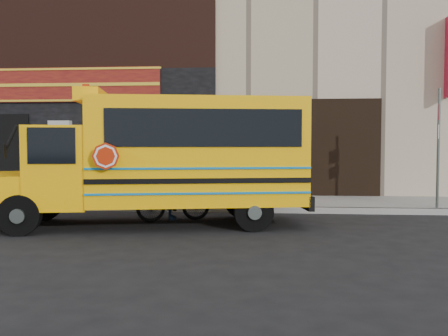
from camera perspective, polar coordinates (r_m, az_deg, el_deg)
ground at (r=10.52m, az=-4.10°, el=-6.98°), size 120.00×120.00×0.00m
curb at (r=13.05m, az=-2.28°, el=-4.69°), size 40.00×0.20×0.15m
sidewalk at (r=14.53m, az=-1.53°, el=-3.90°), size 40.00×3.00×0.15m
building at (r=21.19m, az=0.36°, el=14.72°), size 20.00×10.70×12.00m
school_bus at (r=10.94m, az=-6.61°, el=1.35°), size 7.18×3.39×2.92m
sign_pole at (r=13.68m, az=23.29°, el=2.43°), size 0.11×0.27×3.16m
bicycle at (r=11.50m, az=-5.78°, el=-3.51°), size 1.78×1.13×1.04m
cyclist at (r=11.50m, az=-6.01°, el=-2.01°), size 0.55×0.69×1.64m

